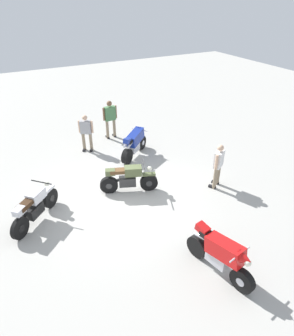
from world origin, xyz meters
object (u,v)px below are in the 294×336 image
object	(u,v)px
motorcycle_silver_cruiser	(35,207)
person_in_white_shirt	(218,164)
motorcycle_red_sportbike	(221,254)
motorcycle_blue_sportbike	(135,143)
motorcycle_olive_vintage	(128,179)
person_in_green_shirt	(110,117)
person_in_gray_shirt	(86,131)

from	to	relation	value
motorcycle_silver_cruiser	person_in_white_shirt	distance (m)	5.97
motorcycle_red_sportbike	motorcycle_blue_sportbike	xyz separation A→B (m)	(6.29, -0.75, 0.00)
motorcycle_olive_vintage	person_in_white_shirt	distance (m)	3.06
motorcycle_red_sportbike	motorcycle_silver_cruiser	distance (m)	5.34
motorcycle_red_sportbike	motorcycle_silver_cruiser	size ratio (longest dim) A/B	1.23
motorcycle_silver_cruiser	person_in_white_shirt	bearing A→B (deg)	-53.84
motorcycle_blue_sportbike	motorcycle_olive_vintage	xyz separation A→B (m)	(-2.19, 1.27, -0.11)
motorcycle_silver_cruiser	motorcycle_olive_vintage	size ratio (longest dim) A/B	0.84
person_in_green_shirt	person_in_gray_shirt	bearing A→B (deg)	114.56
person_in_white_shirt	motorcycle_red_sportbike	bearing A→B (deg)	110.06
motorcycle_silver_cruiser	motorcycle_olive_vintage	distance (m)	3.06
motorcycle_olive_vintage	person_in_gray_shirt	bearing A→B (deg)	115.75
motorcycle_silver_cruiser	person_in_green_shirt	distance (m)	6.05
person_in_green_shirt	motorcycle_olive_vintage	bearing A→B (deg)	163.00
motorcycle_olive_vintage	person_in_green_shirt	world-z (taller)	person_in_green_shirt
motorcycle_olive_vintage	motorcycle_blue_sportbike	bearing A→B (deg)	80.91
person_in_gray_shirt	person_in_white_shirt	bearing A→B (deg)	65.42
motorcycle_olive_vintage	person_in_white_shirt	xyz separation A→B (m)	(-1.13, -2.82, 0.42)
motorcycle_red_sportbike	motorcycle_blue_sportbike	world-z (taller)	same
person_in_gray_shirt	person_in_green_shirt	bearing A→B (deg)	149.57
motorcycle_olive_vintage	person_in_white_shirt	world-z (taller)	person_in_white_shirt
motorcycle_red_sportbike	person_in_gray_shirt	world-z (taller)	person_in_gray_shirt
motorcycle_red_sportbike	person_in_green_shirt	size ratio (longest dim) A/B	1.11
motorcycle_blue_sportbike	person_in_gray_shirt	xyz separation A→B (m)	(1.37, 1.57, 0.29)
motorcycle_blue_sportbike	person_in_gray_shirt	distance (m)	2.10
motorcycle_silver_cruiser	person_in_white_shirt	xyz separation A→B (m)	(-0.99, -5.87, 0.39)
motorcycle_blue_sportbike	motorcycle_red_sportbike	bearing A→B (deg)	-135.21
motorcycle_olive_vintage	person_in_green_shirt	size ratio (longest dim) A/B	1.07
motorcycle_olive_vintage	person_in_green_shirt	bearing A→B (deg)	97.17
person_in_green_shirt	person_in_white_shirt	bearing A→B (deg)	-165.06
person_in_white_shirt	person_in_green_shirt	xyz separation A→B (m)	(5.40, 1.76, 0.11)
motorcycle_red_sportbike	person_in_gray_shirt	distance (m)	7.71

